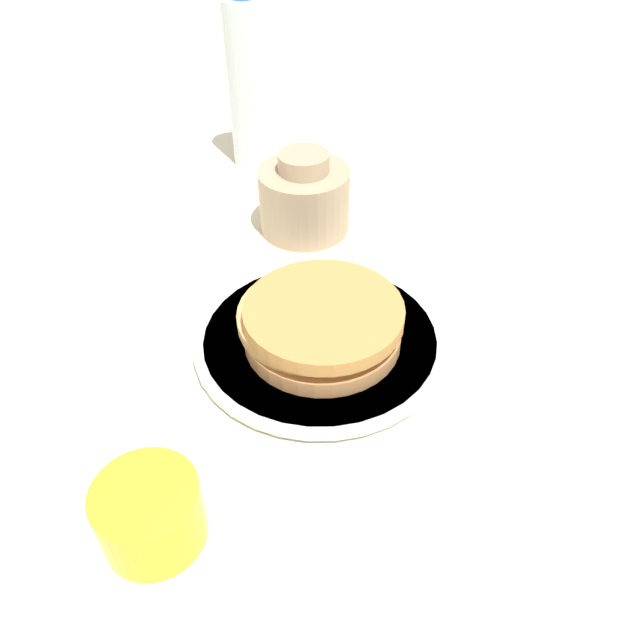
% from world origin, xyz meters
% --- Properties ---
extents(ground_plane, '(4.00, 4.00, 0.00)m').
position_xyz_m(ground_plane, '(0.00, 0.00, 0.00)').
color(ground_plane, beige).
extents(plate, '(0.26, 0.26, 0.01)m').
position_xyz_m(plate, '(-0.02, 0.03, 0.01)').
color(plate, silver).
rests_on(plate, ground_plane).
extents(pancake_stack, '(0.17, 0.17, 0.05)m').
position_xyz_m(pancake_stack, '(-0.01, 0.03, 0.03)').
color(pancake_stack, tan).
rests_on(pancake_stack, plate).
extents(juice_glass, '(0.08, 0.08, 0.06)m').
position_xyz_m(juice_glass, '(0.23, 0.02, 0.03)').
color(juice_glass, yellow).
rests_on(juice_glass, ground_plane).
extents(cream_jug, '(0.11, 0.11, 0.10)m').
position_xyz_m(cream_jug, '(-0.20, -0.09, 0.04)').
color(cream_jug, tan).
rests_on(cream_jug, ground_plane).
extents(water_bottle_near, '(0.06, 0.06, 0.25)m').
position_xyz_m(water_bottle_near, '(-0.33, -0.25, 0.12)').
color(water_bottle_near, silver).
rests_on(water_bottle_near, ground_plane).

